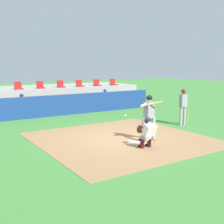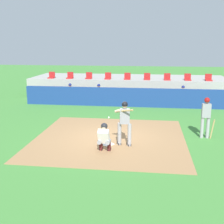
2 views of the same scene
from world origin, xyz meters
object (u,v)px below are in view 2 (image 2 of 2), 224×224
object	(u,v)px
home_plate	(107,144)
stadium_seat_8	(209,79)
dugout_player_2	(183,95)
stadium_seat_5	(147,78)
stadium_seat_6	(167,78)
batter_at_plate	(124,121)
stadium_seat_3	(108,77)
on_deck_batter	(206,115)
dugout_player_0	(70,93)
stadium_seat_1	(70,77)
stadium_seat_0	(52,76)
stadium_seat_7	(188,78)
catcher_crouched	(104,136)
stadium_seat_4	(127,78)
dugout_player_1	(99,93)
stadium_seat_2	(89,77)

from	to	relation	value
home_plate	stadium_seat_8	world-z (taller)	stadium_seat_8
dugout_player_2	stadium_seat_5	distance (m)	3.25
stadium_seat_6	home_plate	bearing A→B (deg)	-105.84
batter_at_plate	stadium_seat_3	distance (m)	10.44
on_deck_batter	dugout_player_0	world-z (taller)	on_deck_batter
stadium_seat_1	stadium_seat_8	xyz separation A→B (m)	(10.11, 0.00, 0.00)
stadium_seat_6	dugout_player_2	bearing A→B (deg)	-65.06
stadium_seat_0	stadium_seat_6	xyz separation A→B (m)	(8.67, 0.00, 0.00)
on_deck_batter	stadium_seat_5	size ratio (longest dim) A/B	3.72
stadium_seat_0	stadium_seat_7	xyz separation A→B (m)	(10.11, 0.00, 0.00)
batter_at_plate	stadium_seat_0	world-z (taller)	stadium_seat_0
dugout_player_2	stadium_seat_0	size ratio (longest dim) A/B	2.71
dugout_player_0	catcher_crouched	bearing A→B (deg)	-66.82
stadium_seat_1	stadium_seat_8	size ratio (longest dim) A/B	1.00
home_plate	stadium_seat_7	xyz separation A→B (m)	(4.33, 10.18, 1.51)
stadium_seat_8	stadium_seat_4	bearing A→B (deg)	180.00
batter_at_plate	stadium_seat_0	bearing A→B (deg)	122.36
catcher_crouched	stadium_seat_4	size ratio (longest dim) A/B	3.50
dugout_player_0	stadium_seat_3	distance (m)	3.24
stadium_seat_1	dugout_player_1	bearing A→B (deg)	-38.78
stadium_seat_2	batter_at_plate	bearing A→B (deg)	-70.68
catcher_crouched	stadium_seat_6	distance (m)	11.37
home_plate	stadium_seat_5	size ratio (longest dim) A/B	0.92
catcher_crouched	dugout_player_0	bearing A→B (deg)	113.18
dugout_player_2	stadium_seat_0	world-z (taller)	stadium_seat_0
dugout_player_0	stadium_seat_3	size ratio (longest dim) A/B	2.71
stadium_seat_4	batter_at_plate	bearing A→B (deg)	-86.13
catcher_crouched	stadium_seat_5	xyz separation A→B (m)	(1.44, 10.96, 0.93)
home_plate	stadium_seat_2	bearing A→B (deg)	105.84
catcher_crouched	stadium_seat_4	world-z (taller)	stadium_seat_4
dugout_player_1	stadium_seat_8	world-z (taller)	stadium_seat_8
home_plate	stadium_seat_0	distance (m)	11.80
stadium_seat_8	stadium_seat_6	bearing A→B (deg)	180.00
dugout_player_1	stadium_seat_1	world-z (taller)	stadium_seat_1
home_plate	dugout_player_0	world-z (taller)	dugout_player_0
stadium_seat_4	catcher_crouched	bearing A→B (deg)	-89.99
dugout_player_2	stadium_seat_3	distance (m)	5.72
home_plate	dugout_player_0	distance (m)	9.02
on_deck_batter	stadium_seat_7	distance (m)	8.82
stadium_seat_2	on_deck_batter	bearing A→B (deg)	-51.69
stadium_seat_0	stadium_seat_6	distance (m)	8.67
dugout_player_1	stadium_seat_0	size ratio (longest dim) A/B	2.71
home_plate	stadium_seat_8	size ratio (longest dim) A/B	0.92
dugout_player_1	dugout_player_2	distance (m)	5.64
dugout_player_0	dugout_player_1	world-z (taller)	same
stadium_seat_6	stadium_seat_7	world-z (taller)	same
on_deck_batter	stadium_seat_5	xyz separation A→B (m)	(-2.62, 8.80, 0.51)
dugout_player_1	stadium_seat_5	bearing A→B (deg)	32.09
stadium_seat_8	stadium_seat_5	bearing A→B (deg)	180.00
stadium_seat_5	on_deck_batter	bearing A→B (deg)	-73.42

